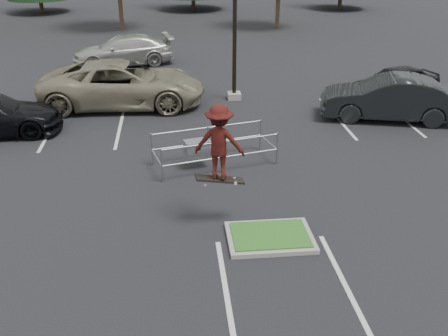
{
  "coord_description": "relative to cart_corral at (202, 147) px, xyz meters",
  "views": [
    {
      "loc": [
        -2.34,
        -11.28,
        7.38
      ],
      "look_at": [
        -1.04,
        1.5,
        1.39
      ],
      "focal_mm": 42.0,
      "sensor_mm": 36.0,
      "label": 1
    }
  ],
  "objects": [
    {
      "name": "car_far_silver",
      "position": [
        -3.54,
        14.43,
        0.11
      ],
      "size": [
        6.02,
        3.37,
        1.65
      ],
      "primitive_type": "imported",
      "rotation": [
        0.0,
        0.0,
        4.91
      ],
      "color": "#B2B2AC",
      "rests_on": "ground"
    },
    {
      "name": "cart_corral",
      "position": [
        0.0,
        0.0,
        0.0
      ],
      "size": [
        4.23,
        2.38,
        1.14
      ],
      "rotation": [
        0.0,
        0.0,
        0.25
      ],
      "color": "#919399",
      "rests_on": "ground"
    },
    {
      "name": "car_r_black",
      "position": [
        9.46,
        6.83,
        0.02
      ],
      "size": [
        4.63,
        2.95,
        1.47
      ],
      "primitive_type": "imported",
      "rotation": [
        0.0,
        0.0,
        5.02
      ],
      "color": "black",
      "rests_on": "ground"
    },
    {
      "name": "ground",
      "position": [
        1.46,
        -4.67,
        -0.71
      ],
      "size": [
        120.0,
        120.0,
        0.0
      ],
      "primitive_type": "plane",
      "color": "black",
      "rests_on": "ground"
    },
    {
      "name": "stall_lines",
      "position": [
        0.11,
        1.36,
        -0.71
      ],
      "size": [
        22.62,
        17.6,
        0.01
      ],
      "color": "silver",
      "rests_on": "ground"
    },
    {
      "name": "car_r_charc",
      "position": [
        7.96,
        3.94,
        0.19
      ],
      "size": [
        5.79,
        3.24,
        1.81
      ],
      "primitive_type": "imported",
      "rotation": [
        0.0,
        0.0,
        4.46
      ],
      "color": "black",
      "rests_on": "ground"
    },
    {
      "name": "car_l_tan",
      "position": [
        -3.04,
        6.83,
        0.28
      ],
      "size": [
        7.29,
        3.62,
        1.99
      ],
      "primitive_type": "imported",
      "rotation": [
        0.0,
        0.0,
        1.53
      ],
      "color": "gray",
      "rests_on": "ground"
    },
    {
      "name": "grass_median",
      "position": [
        1.46,
        -4.67,
        -0.63
      ],
      "size": [
        2.2,
        1.6,
        0.16
      ],
      "color": "gray",
      "rests_on": "ground"
    },
    {
      "name": "skateboarder",
      "position": [
        0.26,
        -3.67,
        1.62
      ],
      "size": [
        1.43,
        1.03,
        2.19
      ],
      "rotation": [
        0.0,
        0.0,
        2.9
      ],
      "color": "black",
      "rests_on": "ground"
    }
  ]
}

